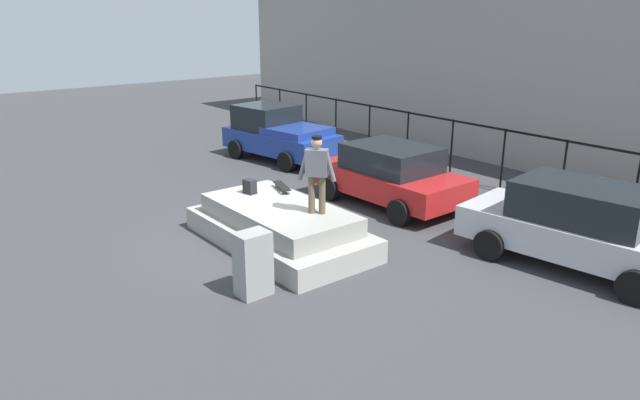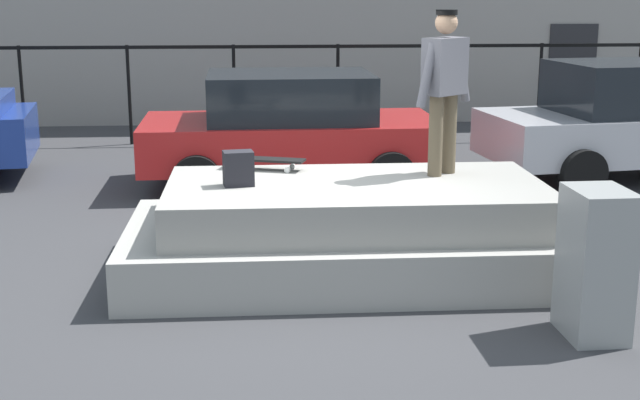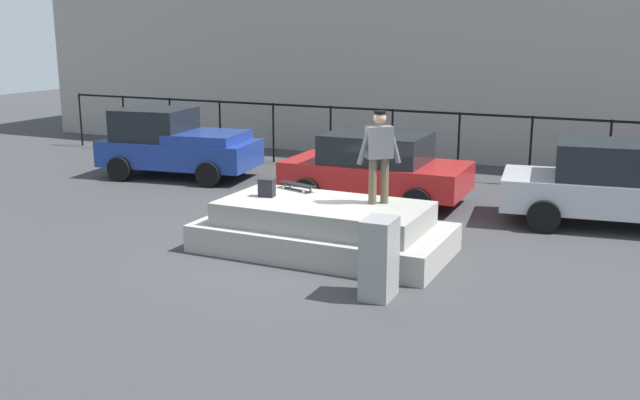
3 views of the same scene
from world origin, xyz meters
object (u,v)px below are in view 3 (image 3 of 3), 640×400
(backpack, at_px, (267,188))
(car_red_sedan_mid, at_px, (376,167))
(skateboard, at_px, (297,185))
(car_blue_pickup_near, at_px, (175,143))
(car_silver_sedan_far, at_px, (619,184))
(utility_box, at_px, (379,258))
(skateboarder, at_px, (379,151))

(backpack, height_order, car_red_sedan_mid, car_red_sedan_mid)
(skateboard, relative_size, car_blue_pickup_near, 0.20)
(car_blue_pickup_near, xyz_separation_m, car_silver_sedan_far, (10.98, -0.32, -0.04))
(car_blue_pickup_near, bearing_deg, utility_box, -37.07)
(car_red_sedan_mid, relative_size, utility_box, 3.44)
(car_blue_pickup_near, relative_size, utility_box, 3.57)
(car_silver_sedan_far, bearing_deg, car_red_sedan_mid, -178.46)
(skateboard, bearing_deg, backpack, -109.42)
(skateboard, relative_size, car_red_sedan_mid, 0.21)
(skateboard, relative_size, backpack, 2.59)
(backpack, distance_m, car_red_sedan_mid, 3.98)
(skateboard, xyz_separation_m, car_red_sedan_mid, (0.39, 3.20, -0.18))
(skateboarder, distance_m, car_red_sedan_mid, 3.94)
(skateboarder, xyz_separation_m, skateboard, (-1.77, 0.35, -0.83))
(skateboarder, xyz_separation_m, car_silver_sedan_far, (3.72, 3.69, -0.96))
(skateboard, distance_m, car_red_sedan_mid, 3.23)
(utility_box, bearing_deg, car_blue_pickup_near, 141.51)
(skateboarder, bearing_deg, utility_box, -68.90)
(car_red_sedan_mid, bearing_deg, utility_box, -68.77)
(skateboarder, bearing_deg, car_silver_sedan_far, 44.73)
(skateboard, distance_m, car_blue_pickup_near, 6.59)
(skateboarder, xyz_separation_m, car_red_sedan_mid, (-1.39, 3.55, -1.01))
(backpack, bearing_deg, utility_box, -39.99)
(backpack, distance_m, utility_box, 3.33)
(car_blue_pickup_near, bearing_deg, skateboarder, -28.94)
(skateboard, height_order, utility_box, utility_box)
(skateboarder, relative_size, backpack, 4.90)
(car_blue_pickup_near, distance_m, car_silver_sedan_far, 10.99)
(skateboard, height_order, backpack, backpack)
(skateboard, height_order, car_red_sedan_mid, car_red_sedan_mid)
(skateboard, bearing_deg, car_silver_sedan_far, 31.25)
(car_silver_sedan_far, bearing_deg, skateboarder, -135.27)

